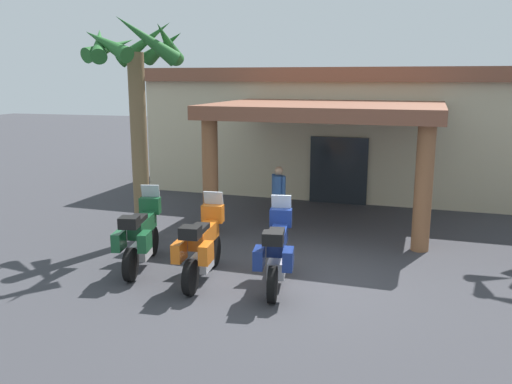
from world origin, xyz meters
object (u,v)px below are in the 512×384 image
motorcycle_orange (202,246)px  motorcycle_green (141,235)px  motel_building (353,127)px  palm_tree_roadside (136,78)px  motorcycle_blue (277,251)px  pedestrian (279,192)px

motorcycle_orange → motorcycle_green: bearing=74.2°
motel_building → palm_tree_roadside: bearing=-115.2°
motorcycle_blue → palm_tree_roadside: bearing=54.5°
motorcycle_orange → motorcycle_blue: 1.49m
motorcycle_blue → palm_tree_roadside: (-3.86, 2.00, 3.19)m
motorcycle_blue → palm_tree_roadside: 5.40m
motel_building → motorcycle_green: (-3.28, -9.85, -1.45)m
motel_building → motorcycle_orange: motel_building is taller
motel_building → pedestrian: bearing=-99.9°
motorcycle_green → pedestrian: bearing=-38.7°
motorcycle_orange → motorcycle_blue: bearing=-91.8°
motorcycle_orange → pedestrian: 4.22m
palm_tree_roadside → pedestrian: bearing=35.8°
motorcycle_blue → palm_tree_roadside: size_ratio=0.41×
motel_building → motorcycle_blue: 10.19m
motorcycle_green → motorcycle_orange: 1.51m
motorcycle_green → motorcycle_orange: bearing=-112.6°
motorcycle_orange → pedestrian: bearing=-11.7°
motel_building → motorcycle_green: bearing=-106.3°
motel_building → motorcycle_blue: (-0.32, -10.08, -1.45)m
motel_building → motorcycle_blue: bearing=-89.7°
motorcycle_blue → pedestrian: (-0.96, 4.10, 0.24)m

